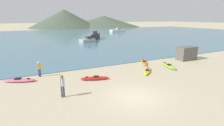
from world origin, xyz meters
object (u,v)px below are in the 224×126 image
Objects in this scene: person_near_foreground at (62,85)px; person_near_waterline at (39,68)px; moored_boat_0 at (96,36)px; kayak_on_sand_2 at (95,78)px; kayak_on_sand_1 at (147,71)px; moored_boat_1 at (87,40)px; kayak_on_sand_3 at (144,62)px; kayak_on_sand_0 at (20,80)px; shoreline_rock at (186,53)px; moored_boat_3 at (117,31)px; kayak_on_sand_4 at (168,66)px.

person_near_waterline is at bearing 101.43° from person_near_foreground.
kayak_on_sand_2 is at bearing -111.25° from moored_boat_0.
kayak_on_sand_1 is at bearing -100.89° from moored_boat_0.
kayak_on_sand_1 is 0.67× the size of moored_boat_1.
moored_boat_1 reaches higher than kayak_on_sand_3.
kayak_on_sand_0 is at bearing -158.07° from person_near_waterline.
kayak_on_sand_3 is (7.83, 3.06, -0.03)m from kayak_on_sand_2.
moored_boat_1 reaches higher than kayak_on_sand_1.
kayak_on_sand_3 is 6.42m from shoreline_rock.
moored_boat_3 is (16.26, 18.02, -0.17)m from moored_boat_0.
kayak_on_sand_0 is 1.08× the size of kayak_on_sand_2.
person_near_waterline reaches higher than kayak_on_sand_0.
kayak_on_sand_0 is at bearing -123.14° from moored_boat_0.
kayak_on_sand_0 is 1.09× the size of shoreline_rock.
person_near_waterline is (1.75, 0.70, 0.73)m from kayak_on_sand_0.
moored_boat_3 is 47.86m from shoreline_rock.
shoreline_rock reaches higher than kayak_on_sand_2.
kayak_on_sand_1 is at bearing -18.63° from person_near_waterline.
kayak_on_sand_2 is at bearing -158.64° from kayak_on_sand_3.
kayak_on_sand_4 is 2.08× the size of person_near_waterline.
kayak_on_sand_1 is 0.78× the size of kayak_on_sand_4.
kayak_on_sand_2 is 0.45× the size of moored_boat_3.
kayak_on_sand_0 is 1.92× the size of person_near_waterline.
kayak_on_sand_1 is 0.93× the size of shoreline_rock.
moored_boat_1 is at bearing 94.14° from kayak_on_sand_4.
kayak_on_sand_1 is 9.45m from person_near_foreground.
person_near_waterline is at bearing 21.93° from kayak_on_sand_0.
shoreline_rock reaches higher than kayak_on_sand_0.
moored_boat_3 reaches higher than kayak_on_sand_3.
person_near_waterline is (-12.32, 0.16, 0.75)m from kayak_on_sand_3.
person_near_foreground is 59.16m from moored_boat_3.
kayak_on_sand_1 is 8.64m from shoreline_rock.
moored_boat_1 is (10.83, 26.80, -0.43)m from person_near_foreground.
moored_boat_0 is (2.37, 29.59, 0.64)m from kayak_on_sand_4.
moored_boat_1 is at bearing 86.12° from kayak_on_sand_1.
kayak_on_sand_2 is at bearing -171.88° from shoreline_rock.
kayak_on_sand_1 reaches higher than kayak_on_sand_3.
kayak_on_sand_1 is 3.46m from kayak_on_sand_4.
kayak_on_sand_4 is at bearing 8.43° from kayak_on_sand_1.
shoreline_rock reaches higher than kayak_on_sand_1.
moored_boat_0 reaches higher than kayak_on_sand_4.
shoreline_rock is (6.29, -1.05, 0.77)m from kayak_on_sand_3.
moored_boat_0 is at bearing 79.11° from kayak_on_sand_1.
moored_boat_3 is at bearing 65.37° from kayak_on_sand_1.
person_near_foreground is at bearing -168.10° from kayak_on_sand_4.
shoreline_rock reaches higher than kayak_on_sand_3.
moored_boat_0 reaches higher than person_near_foreground.
person_near_foreground is at bearing -114.89° from moored_boat_0.
moored_boat_1 is at bearing -127.14° from moored_boat_0.
moored_boat_0 reaches higher than shoreline_rock.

